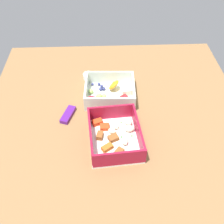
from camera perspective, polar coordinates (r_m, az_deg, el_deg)
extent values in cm
cube|color=brown|center=(82.66, 0.74, -1.05)|extent=(80.00, 80.00, 2.00)
cube|color=white|center=(74.91, 0.54, -5.90)|extent=(18.24, 15.02, 0.60)
cube|color=maroon|center=(67.77, 1.50, -9.80)|extent=(1.75, 13.61, 4.80)
cube|color=maroon|center=(78.46, -0.25, -0.01)|extent=(1.75, 13.61, 4.80)
cube|color=maroon|center=(72.53, -4.56, -5.03)|extent=(15.94, 1.95, 4.80)
cube|color=maroon|center=(73.73, 5.59, -4.05)|extent=(15.94, 1.95, 4.80)
ellipsoid|color=beige|center=(76.02, 3.68, -3.48)|extent=(2.22, 3.08, 1.50)
ellipsoid|color=beige|center=(70.53, 3.50, -9.15)|extent=(2.41, 2.05, 1.02)
ellipsoid|color=beige|center=(77.83, 3.39, -2.06)|extent=(3.47, 3.27, 1.42)
ellipsoid|color=beige|center=(73.11, 2.68, -6.13)|extent=(2.84, 2.07, 1.36)
ellipsoid|color=beige|center=(76.87, 1.04, -3.04)|extent=(2.40, 2.08, 1.01)
ellipsoid|color=beige|center=(75.56, 0.02, -4.00)|extent=(2.48, 2.81, 1.17)
cube|color=brown|center=(74.61, -2.59, -5.01)|extent=(2.75, 2.09, 1.46)
cube|color=#AD5B1E|center=(72.01, -1.01, -7.56)|extent=(3.10, 3.46, 1.28)
cube|color=red|center=(78.12, -3.12, -2.17)|extent=(2.73, 3.37, 1.34)
cube|color=red|center=(76.96, -1.56, -3.16)|extent=(2.32, 2.74, 1.08)
cube|color=brown|center=(74.09, 0.26, -5.53)|extent=(3.03, 3.31, 1.28)
cube|color=brown|center=(71.12, 1.04, -8.60)|extent=(3.59, 3.31, 1.11)
cube|color=#387A33|center=(75.50, 4.23, -5.05)|extent=(0.60, 0.40, 0.20)
cube|color=#387A33|center=(75.05, 2.04, -5.33)|extent=(0.60, 0.40, 0.20)
cube|color=#387A33|center=(78.77, 1.94, -2.21)|extent=(0.60, 0.40, 0.20)
cube|color=#387A33|center=(74.53, -0.23, -5.77)|extent=(0.60, 0.40, 0.20)
cube|color=silver|center=(87.85, -0.46, 3.45)|extent=(14.37, 16.17, 0.60)
cube|color=silver|center=(81.22, -0.48, 1.76)|extent=(1.20, 15.66, 4.56)
cube|color=silver|center=(91.33, -0.46, 7.39)|extent=(1.20, 15.66, 4.56)
cube|color=silver|center=(86.54, -5.48, 4.71)|extent=(12.59, 1.09, 4.56)
cube|color=silver|center=(86.46, 4.54, 4.74)|extent=(12.59, 1.09, 4.56)
ellipsoid|color=orange|center=(88.48, 0.69, 5.77)|extent=(5.22, 5.11, 3.87)
cube|color=#F4EACC|center=(83.74, 0.79, 1.98)|extent=(2.15, 2.80, 1.63)
cube|color=red|center=(85.03, 2.75, 2.73)|extent=(3.40, 3.11, 1.65)
cube|color=#F4EACC|center=(87.75, 3.18, 4.44)|extent=(3.14, 3.81, 2.03)
sphere|color=#9ECC60|center=(85.88, -2.78, 3.33)|extent=(1.87, 1.87, 1.87)
sphere|color=#9ECC60|center=(86.05, -1.70, 3.35)|extent=(1.59, 1.59, 1.59)
sphere|color=#9ECC60|center=(88.09, -4.48, 4.39)|extent=(1.64, 1.64, 1.64)
cone|color=red|center=(83.69, -4.30, 2.15)|extent=(2.96, 2.96, 2.37)
sphere|color=navy|center=(89.19, -2.42, 4.87)|extent=(1.12, 1.12, 1.12)
sphere|color=navy|center=(91.30, -2.77, 5.89)|extent=(0.98, 0.98, 0.98)
sphere|color=navy|center=(90.45, -2.20, 5.48)|extent=(0.97, 0.97, 0.97)
sphere|color=navy|center=(91.48, -4.14, 5.89)|extent=(0.93, 0.93, 0.93)
sphere|color=navy|center=(89.28, -1.74, 4.96)|extent=(1.16, 1.16, 1.16)
cube|color=#51197A|center=(82.14, -9.29, -0.57)|extent=(7.40, 4.57, 1.20)
cylinder|color=white|center=(95.41, -5.00, 7.58)|extent=(3.72, 3.72, 1.84)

